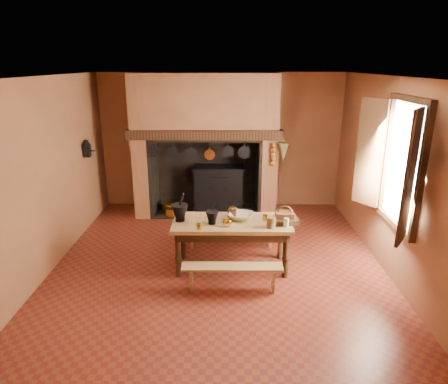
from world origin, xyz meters
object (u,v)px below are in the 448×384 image
Objects in this scene: iron_range at (219,187)px; work_table at (232,229)px; mixing_bowl at (241,216)px; coffee_grinder at (233,212)px; wicker_basket at (284,216)px; bench_front at (232,272)px.

iron_range is 2.56m from work_table.
iron_range reaches higher than mixing_bowl.
iron_range is at bearing 110.12° from coffee_grinder.
work_table is 9.27× the size of coffee_grinder.
iron_range is 5.96× the size of wicker_basket.
coffee_grinder is at bearing 86.62° from work_table.
work_table is 1.28× the size of bench_front.
work_table is 4.78× the size of mixing_bowl.
work_table is 6.47× the size of wicker_basket.
work_table is at bearing -145.62° from mixing_bowl.
mixing_bowl is at bearing 80.06° from bench_front.
coffee_grinder is at bearing 137.61° from mixing_bowl.
bench_front is 1.16m from wicker_basket.
mixing_bowl is at bearing 173.56° from wicker_basket.
work_table is 0.76m from bench_front.
iron_range is 4.41× the size of mixing_bowl.
coffee_grinder is 0.78m from wicker_basket.
work_table is 0.79m from wicker_basket.
mixing_bowl is (0.13, 0.09, 0.16)m from work_table.
mixing_bowl is at bearing 34.38° from work_table.
iron_range reaches higher than work_table.
wicker_basket reaches higher than mixing_bowl.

